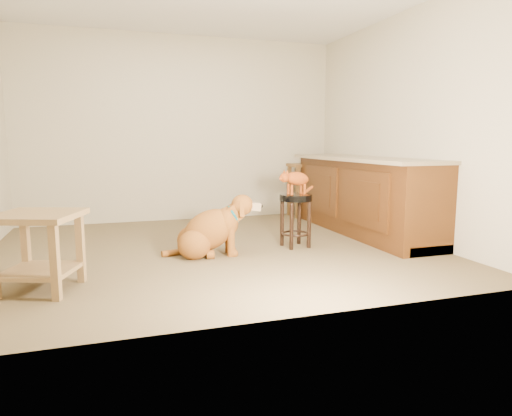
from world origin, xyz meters
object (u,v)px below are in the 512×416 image
object	(u,v)px
wood_stool	(304,189)
side_table	(38,240)
golden_retriever	(210,231)
tabby_kitten	(295,179)
padded_stool	(296,210)

from	to	relation	value
wood_stool	side_table	size ratio (longest dim) A/B	1.08
wood_stool	golden_retriever	bearing A→B (deg)	-134.27
golden_retriever	tabby_kitten	world-z (taller)	tabby_kitten
tabby_kitten	golden_retriever	bearing A→B (deg)	178.50
side_table	tabby_kitten	size ratio (longest dim) A/B	1.61
golden_retriever	tabby_kitten	xyz separation A→B (m)	(0.95, 0.08, 0.49)
wood_stool	tabby_kitten	size ratio (longest dim) A/B	1.75
golden_retriever	tabby_kitten	distance (m)	1.07
wood_stool	tabby_kitten	xyz separation A→B (m)	(-0.93, -1.84, 0.31)
padded_stool	tabby_kitten	xyz separation A→B (m)	(-0.01, -0.00, 0.32)
wood_stool	side_table	world-z (taller)	wood_stool
wood_stool	padded_stool	bearing A→B (deg)	-116.46
side_table	tabby_kitten	distance (m)	2.54
wood_stool	golden_retriever	size ratio (longest dim) A/B	0.79
padded_stool	golden_retriever	bearing A→B (deg)	-175.13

